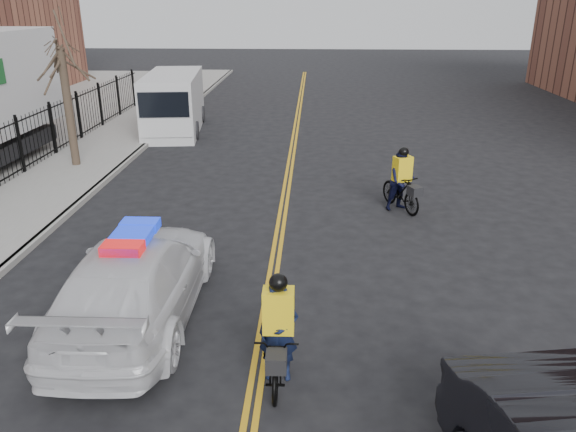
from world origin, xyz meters
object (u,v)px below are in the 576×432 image
(police_cruiser, at_px, (137,279))
(cargo_van, at_px, (173,104))
(cyclist_near, at_px, (279,343))
(cyclist_far, at_px, (401,185))

(police_cruiser, bearing_deg, cargo_van, -79.51)
(cyclist_near, bearing_deg, police_cruiser, 147.89)
(cyclist_near, xyz_separation_m, cyclist_far, (3.00, 7.80, 0.08))
(police_cruiser, height_order, cargo_van, cargo_van)
(cyclist_near, bearing_deg, cargo_van, 107.81)
(police_cruiser, height_order, cyclist_near, cyclist_near)
(police_cruiser, distance_m, cargo_van, 16.11)
(police_cruiser, relative_size, cargo_van, 0.88)
(cyclist_near, height_order, cyclist_far, cyclist_near)
(police_cruiser, distance_m, cyclist_near, 3.24)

